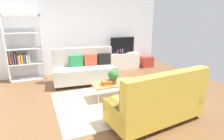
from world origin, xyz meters
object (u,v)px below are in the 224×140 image
at_px(coffee_table, 114,83).
at_px(storage_trunk, 146,62).
at_px(tv_console, 122,61).
at_px(bookshelf, 24,51).
at_px(couch_green, 157,102).
at_px(vase_0, 108,52).
at_px(potted_plant, 113,76).
at_px(tv, 122,46).
at_px(bottle_1, 120,51).
at_px(table_book_0, 107,84).
at_px(vase_1, 113,52).
at_px(bottle_0, 118,52).
at_px(bottle_2, 122,51).
at_px(couch_beige, 85,69).

height_order(coffee_table, storage_trunk, storage_trunk).
bearing_deg(tv_console, bookshelf, 179.68).
distance_m(couch_green, vase_0, 3.99).
bearing_deg(bookshelf, potted_plant, -51.31).
bearing_deg(vase_0, potted_plant, -109.21).
bearing_deg(vase_0, coffee_table, -108.77).
bearing_deg(storage_trunk, couch_green, -120.65).
relative_size(tv_console, storage_trunk, 2.69).
xyz_separation_m(coffee_table, vase_0, (0.86, 2.52, 0.34)).
distance_m(tv, storage_trunk, 1.32).
xyz_separation_m(couch_green, tv, (1.15, 3.87, 0.51)).
height_order(coffee_table, bottle_1, bottle_1).
bearing_deg(tv_console, table_book_0, -123.10).
xyz_separation_m(vase_1, bottle_0, (0.17, -0.09, 0.01)).
relative_size(bookshelf, vase_1, 13.81).
distance_m(bookshelf, table_book_0, 3.22).
relative_size(storage_trunk, table_book_0, 2.17).
bearing_deg(tv, vase_0, 173.12).
bearing_deg(bottle_2, vase_0, 171.15).
xyz_separation_m(coffee_table, bottle_0, (1.22, 2.43, 0.33)).
bearing_deg(couch_green, coffee_table, 95.83).
height_order(potted_plant, vase_0, vase_0).
height_order(couch_beige, bottle_1, couch_beige).
bearing_deg(couch_green, couch_beige, 97.57).
bearing_deg(bottle_1, table_book_0, -121.90).
bearing_deg(storage_trunk, coffee_table, -136.97).
bearing_deg(potted_plant, tv, 59.54).
bearing_deg(vase_1, table_book_0, -116.20).
xyz_separation_m(tv, potted_plant, (-1.48, -2.52, -0.33)).
bearing_deg(bottle_0, potted_plant, -116.94).
xyz_separation_m(tv_console, table_book_0, (-1.66, -2.55, 0.12)).
height_order(storage_trunk, bottle_1, bottle_1).
relative_size(tv, vase_1, 6.58).
bearing_deg(table_book_0, bottle_0, 59.98).
bearing_deg(bookshelf, bottle_0, -1.03).
bearing_deg(bottle_2, couch_green, -106.55).
relative_size(couch_green, coffee_table, 1.79).
bearing_deg(couch_beige, bookshelf, -26.21).
distance_m(coffee_table, vase_1, 2.75).
height_order(tv_console, bottle_0, bottle_0).
bearing_deg(bottle_2, vase_1, 166.70).
bearing_deg(tv_console, bottle_0, -169.30).
relative_size(table_book_0, bottle_2, 1.32).
relative_size(couch_beige, vase_0, 10.38).
bearing_deg(tv_console, vase_1, 172.55).
distance_m(couch_green, potted_plant, 1.40).
bearing_deg(storage_trunk, bottle_0, 177.38).
relative_size(coffee_table, potted_plant, 3.00).
bearing_deg(tv, potted_plant, -120.46).
bearing_deg(vase_0, vase_1, 0.00).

